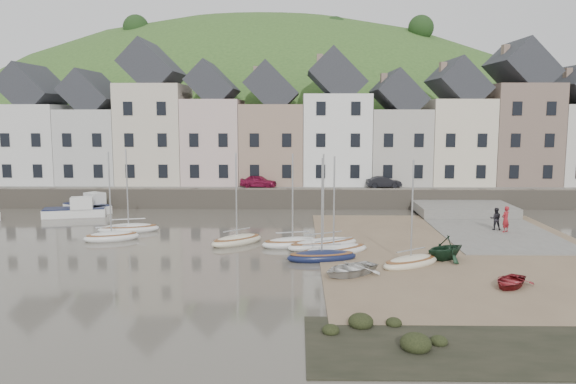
{
  "coord_description": "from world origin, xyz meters",
  "views": [
    {
      "loc": [
        0.69,
        -36.3,
        8.75
      ],
      "look_at": [
        0.0,
        6.0,
        3.0
      ],
      "focal_mm": 36.71,
      "sensor_mm": 36.0,
      "label": 1
    }
  ],
  "objects_px": {
    "rowboat_red": "(510,281)",
    "car_left": "(259,181)",
    "sailboat_0": "(129,228)",
    "rowboat_white": "(350,269)",
    "person_red": "(506,219)",
    "person_dark": "(496,219)",
    "car_right": "(384,182)",
    "rowboat_green": "(445,248)"
  },
  "relations": [
    {
      "from": "sailboat_0",
      "to": "rowboat_white",
      "type": "xyz_separation_m",
      "value": [
        15.26,
        -11.6,
        0.14
      ]
    },
    {
      "from": "rowboat_white",
      "to": "rowboat_green",
      "type": "xyz_separation_m",
      "value": [
        5.96,
        3.37,
        0.38
      ]
    },
    {
      "from": "person_dark",
      "to": "car_left",
      "type": "relative_size",
      "value": 0.47
    },
    {
      "from": "rowboat_green",
      "to": "person_dark",
      "type": "relative_size",
      "value": 1.68
    },
    {
      "from": "rowboat_white",
      "to": "person_red",
      "type": "bearing_deg",
      "value": 95.11
    },
    {
      "from": "sailboat_0",
      "to": "rowboat_white",
      "type": "distance_m",
      "value": 19.17
    },
    {
      "from": "rowboat_red",
      "to": "sailboat_0",
      "type": "bearing_deg",
      "value": -173.29
    },
    {
      "from": "car_right",
      "to": "person_dark",
      "type": "bearing_deg",
      "value": -158.02
    },
    {
      "from": "rowboat_green",
      "to": "car_right",
      "type": "bearing_deg",
      "value": 148.76
    },
    {
      "from": "rowboat_white",
      "to": "car_left",
      "type": "bearing_deg",
      "value": 156.96
    },
    {
      "from": "rowboat_red",
      "to": "person_red",
      "type": "relative_size",
      "value": 1.38
    },
    {
      "from": "rowboat_red",
      "to": "car_left",
      "type": "xyz_separation_m",
      "value": [
        -14.43,
        27.02,
        1.86
      ]
    },
    {
      "from": "sailboat_0",
      "to": "rowboat_white",
      "type": "height_order",
      "value": "sailboat_0"
    },
    {
      "from": "rowboat_white",
      "to": "person_dark",
      "type": "xyz_separation_m",
      "value": [
        11.84,
        12.21,
        0.54
      ]
    },
    {
      "from": "person_dark",
      "to": "car_right",
      "type": "relative_size",
      "value": 0.5
    },
    {
      "from": "car_left",
      "to": "sailboat_0",
      "type": "bearing_deg",
      "value": 159.11
    },
    {
      "from": "rowboat_red",
      "to": "person_red",
      "type": "distance_m",
      "value": 14.1
    },
    {
      "from": "sailboat_0",
      "to": "rowboat_red",
      "type": "relative_size",
      "value": 2.41
    },
    {
      "from": "car_left",
      "to": "rowboat_red",
      "type": "bearing_deg",
      "value": -139.77
    },
    {
      "from": "sailboat_0",
      "to": "person_red",
      "type": "relative_size",
      "value": 3.34
    },
    {
      "from": "rowboat_white",
      "to": "person_dark",
      "type": "height_order",
      "value": "person_dark"
    },
    {
      "from": "sailboat_0",
      "to": "rowboat_green",
      "type": "height_order",
      "value": "sailboat_0"
    },
    {
      "from": "rowboat_red",
      "to": "rowboat_green",
      "type": "bearing_deg",
      "value": 146.84
    },
    {
      "from": "rowboat_white",
      "to": "person_red",
      "type": "height_order",
      "value": "person_red"
    },
    {
      "from": "sailboat_0",
      "to": "car_left",
      "type": "height_order",
      "value": "sailboat_0"
    },
    {
      "from": "rowboat_white",
      "to": "rowboat_green",
      "type": "height_order",
      "value": "rowboat_green"
    },
    {
      "from": "rowboat_red",
      "to": "car_left",
      "type": "relative_size",
      "value": 0.75
    },
    {
      "from": "rowboat_white",
      "to": "person_dark",
      "type": "bearing_deg",
      "value": 98.18
    },
    {
      "from": "car_left",
      "to": "rowboat_white",
      "type": "bearing_deg",
      "value": -153.19
    },
    {
      "from": "sailboat_0",
      "to": "car_left",
      "type": "distance_m",
      "value": 16.11
    },
    {
      "from": "sailboat_0",
      "to": "person_dark",
      "type": "bearing_deg",
      "value": 1.29
    },
    {
      "from": "person_red",
      "to": "car_left",
      "type": "height_order",
      "value": "car_left"
    },
    {
      "from": "sailboat_0",
      "to": "rowboat_white",
      "type": "relative_size",
      "value": 1.88
    },
    {
      "from": "rowboat_white",
      "to": "person_dark",
      "type": "relative_size",
      "value": 2.04
    },
    {
      "from": "rowboat_white",
      "to": "person_red",
      "type": "xyz_separation_m",
      "value": [
        12.27,
        11.37,
        0.66
      ]
    },
    {
      "from": "sailboat_0",
      "to": "car_left",
      "type": "xyz_separation_m",
      "value": [
        8.72,
        13.41,
        1.93
      ]
    },
    {
      "from": "sailboat_0",
      "to": "rowboat_red",
      "type": "height_order",
      "value": "sailboat_0"
    },
    {
      "from": "person_red",
      "to": "car_right",
      "type": "xyz_separation_m",
      "value": [
        -6.84,
        13.64,
        1.07
      ]
    },
    {
      "from": "rowboat_green",
      "to": "rowboat_red",
      "type": "xyz_separation_m",
      "value": [
        1.92,
        -5.39,
        -0.46
      ]
    },
    {
      "from": "sailboat_0",
      "to": "rowboat_white",
      "type": "bearing_deg",
      "value": -37.25
    },
    {
      "from": "rowboat_red",
      "to": "car_right",
      "type": "height_order",
      "value": "car_right"
    },
    {
      "from": "person_red",
      "to": "sailboat_0",
      "type": "bearing_deg",
      "value": -37.79
    }
  ]
}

